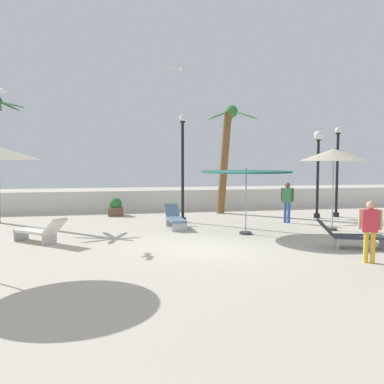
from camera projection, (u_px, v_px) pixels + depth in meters
ground_plane at (212, 246)px, 12.27m from camera, size 56.00×56.00×0.00m
boundary_wall at (170, 200)px, 21.04m from camera, size 25.20×0.30×1.06m
patio_umbrella_1 at (246, 174)px, 14.08m from camera, size 3.15×3.15×2.33m
patio_umbrella_2 at (334, 155)px, 14.82m from camera, size 2.50×2.50×3.06m
palm_tree_0 at (226, 148)px, 19.79m from camera, size 2.50×2.53×5.29m
lamp_post_0 at (337, 169)px, 18.50m from camera, size 0.30×0.30×4.11m
lamp_post_1 at (183, 165)px, 16.84m from camera, size 0.30×0.30×4.48m
lamp_post_2 at (318, 159)px, 18.07m from camera, size 0.43×0.43×3.92m
lounge_chair_0 at (175, 218)px, 15.58m from camera, size 0.61×1.90×0.84m
lounge_chair_1 at (350, 235)px, 11.89m from camera, size 1.97×1.11×0.84m
lounge_chair_2 at (40, 231)px, 12.63m from camera, size 1.79×1.64×0.84m
guest_0 at (370, 226)px, 10.14m from camera, size 0.50×0.38×1.57m
guest_1 at (287, 198)px, 16.78m from camera, size 0.45×0.42×1.68m
seagull_1 at (181, 69)px, 18.64m from camera, size 1.08×0.38×0.18m
seagull_2 at (2, 91)px, 14.01m from camera, size 0.38×0.90×0.16m
planter at (116, 208)px, 19.04m from camera, size 0.70×0.70×0.85m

